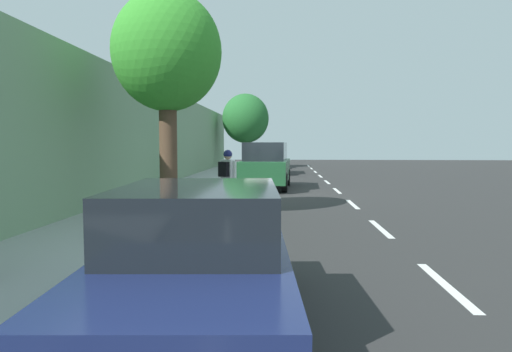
# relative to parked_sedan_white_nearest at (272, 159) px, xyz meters

# --- Properties ---
(ground) EXTENTS (73.08, 73.08, 0.00)m
(ground) POSITION_rel_parked_sedan_white_nearest_xyz_m (-0.62, 18.10, -0.75)
(ground) COLOR #2D2D2D
(sidewalk) EXTENTS (3.27, 45.68, 0.12)m
(sidewalk) POSITION_rel_parked_sedan_white_nearest_xyz_m (2.78, 18.10, -0.69)
(sidewalk) COLOR #9CA0A0
(sidewalk) RESTS_ON ground
(curb_edge) EXTENTS (0.16, 45.68, 0.12)m
(curb_edge) POSITION_rel_parked_sedan_white_nearest_xyz_m (1.07, 18.10, -0.69)
(curb_edge) COLOR gray
(curb_edge) RESTS_ON ground
(lane_stripe_centre) EXTENTS (0.14, 44.20, 0.01)m
(lane_stripe_centre) POSITION_rel_parked_sedan_white_nearest_xyz_m (-3.10, 17.36, -0.75)
(lane_stripe_centre) COLOR white
(lane_stripe_centre) RESTS_ON ground
(lane_stripe_bike_edge) EXTENTS (0.12, 45.68, 0.01)m
(lane_stripe_bike_edge) POSITION_rel_parked_sedan_white_nearest_xyz_m (-0.40, 18.10, -0.75)
(lane_stripe_bike_edge) COLOR white
(lane_stripe_bike_edge) RESTS_ON ground
(building_facade) EXTENTS (0.50, 45.68, 4.41)m
(building_facade) POSITION_rel_parked_sedan_white_nearest_xyz_m (4.66, 18.10, 1.45)
(building_facade) COLOR gray
(building_facade) RESTS_ON ground
(parked_sedan_white_nearest) EXTENTS (1.91, 4.44, 1.52)m
(parked_sedan_white_nearest) POSITION_rel_parked_sedan_white_nearest_xyz_m (0.00, 0.00, 0.00)
(parked_sedan_white_nearest) COLOR white
(parked_sedan_white_nearest) RESTS_ON ground
(parked_suv_grey_second) EXTENTS (1.97, 4.70, 1.99)m
(parked_suv_grey_second) POSITION_rel_parked_sedan_white_nearest_xyz_m (0.04, 6.96, 0.27)
(parked_suv_grey_second) COLOR slate
(parked_suv_grey_second) RESTS_ON ground
(parked_suv_green_mid) EXTENTS (2.15, 4.79, 1.99)m
(parked_suv_green_mid) POSITION_rel_parked_sedan_white_nearest_xyz_m (-0.14, 16.57, 0.27)
(parked_suv_green_mid) COLOR #1E512D
(parked_suv_green_mid) RESTS_ON ground
(parked_sedan_dark_blue_far) EXTENTS (2.04, 4.50, 1.52)m
(parked_sedan_dark_blue_far) POSITION_rel_parked_sedan_white_nearest_xyz_m (-0.01, 31.73, 0.00)
(parked_sedan_dark_blue_far) COLOR navy
(parked_sedan_dark_blue_far) RESTS_ON ground
(bicycle_at_curb) EXTENTS (1.14, 1.33, 0.72)m
(bicycle_at_curb) POSITION_rel_parked_sedan_white_nearest_xyz_m (0.60, 22.99, -0.39)
(bicycle_at_curb) COLOR black
(bicycle_at_curb) RESTS_ON ground
(cyclist_with_backpack) EXTENTS (0.55, 0.52, 1.76)m
(cyclist_with_backpack) POSITION_rel_parked_sedan_white_nearest_xyz_m (0.81, 22.57, 0.32)
(cyclist_with_backpack) COLOR #C6B284
(cyclist_with_backpack) RESTS_ON ground
(street_tree_near_cyclist) EXTENTS (3.68, 3.68, 5.74)m
(street_tree_near_cyclist) POSITION_rel_parked_sedan_white_nearest_xyz_m (2.09, -0.10, 3.15)
(street_tree_near_cyclist) COLOR brown
(street_tree_near_cyclist) RESTS_ON sidewalk
(street_tree_mid_block) EXTENTS (2.77, 2.77, 5.66)m
(street_tree_mid_block) POSITION_rel_parked_sedan_white_nearest_xyz_m (2.09, 24.63, 3.45)
(street_tree_mid_block) COLOR #513929
(street_tree_mid_block) RESTS_ON sidewalk
(fire_hydrant) EXTENTS (0.22, 0.22, 0.84)m
(fire_hydrant) POSITION_rel_parked_sedan_white_nearest_xyz_m (1.50, 7.16, -0.20)
(fire_hydrant) COLOR red
(fire_hydrant) RESTS_ON sidewalk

